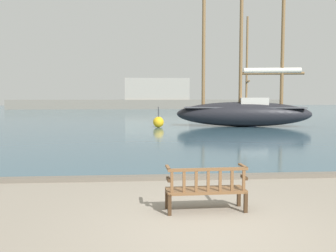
% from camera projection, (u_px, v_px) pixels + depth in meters
% --- Properties ---
extents(ground_plane, '(160.00, 160.00, 0.00)m').
position_uv_depth(ground_plane, '(207.00, 227.00, 6.63)').
color(ground_plane, gray).
extents(harbor_water, '(100.00, 80.00, 0.08)m').
position_uv_depth(harbor_water, '(148.00, 113.00, 50.35)').
color(harbor_water, '#385666').
rests_on(harbor_water, ground).
extents(quay_edge_kerb, '(40.00, 0.30, 0.12)m').
position_uv_depth(quay_edge_kerb, '(182.00, 177.00, 10.45)').
color(quay_edge_kerb, '#675F54').
rests_on(quay_edge_kerb, ground).
extents(park_bench, '(1.62, 0.58, 0.92)m').
position_uv_depth(park_bench, '(206.00, 188.00, 7.53)').
color(park_bench, '#3D2A19').
rests_on(park_bench, ground).
extents(sailboat_centre_channel, '(4.43, 9.65, 11.27)m').
position_uv_depth(sailboat_centre_channel, '(246.00, 108.00, 43.12)').
color(sailboat_centre_channel, navy).
rests_on(sailboat_centre_channel, harbor_water).
extents(sailboat_outer_port, '(10.11, 4.17, 14.56)m').
position_uv_depth(sailboat_outer_port, '(244.00, 109.00, 27.43)').
color(sailboat_outer_port, black).
rests_on(sailboat_outer_port, harbor_water).
extents(channel_buoy, '(0.77, 0.77, 1.47)m').
position_uv_depth(channel_buoy, '(158.00, 122.00, 26.61)').
color(channel_buoy, gold).
rests_on(channel_buoy, harbor_water).
extents(far_breakwater, '(46.53, 2.40, 5.35)m').
position_uv_depth(far_breakwater, '(149.00, 100.00, 64.24)').
color(far_breakwater, slate).
rests_on(far_breakwater, ground).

